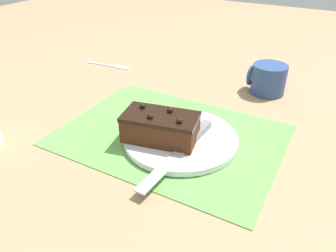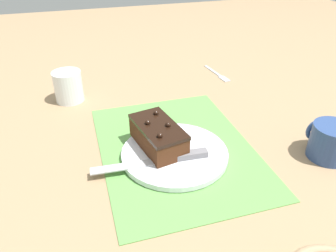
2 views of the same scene
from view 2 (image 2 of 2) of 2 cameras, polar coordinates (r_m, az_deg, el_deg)
ground_plane at (r=0.76m, az=1.40°, el=-3.91°), size 3.00×3.00×0.00m
placemat_woven at (r=0.76m, az=1.40°, el=-3.79°), size 0.46×0.34×0.00m
cake_plate at (r=0.73m, az=1.17°, el=-4.81°), size 0.24×0.24×0.01m
chocolate_cake at (r=0.72m, az=-1.74°, el=-1.65°), size 0.16×0.11×0.06m
serving_knife at (r=0.69m, az=0.41°, el=-5.66°), size 0.03×0.25×0.01m
drinking_glass at (r=0.99m, az=-16.97°, el=6.61°), size 0.08×0.08×0.09m
coffee_mug at (r=0.79m, az=26.41°, el=-2.40°), size 0.10×0.09×0.08m
dessert_fork at (r=1.14m, az=8.74°, el=8.89°), size 0.15×0.03×0.01m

